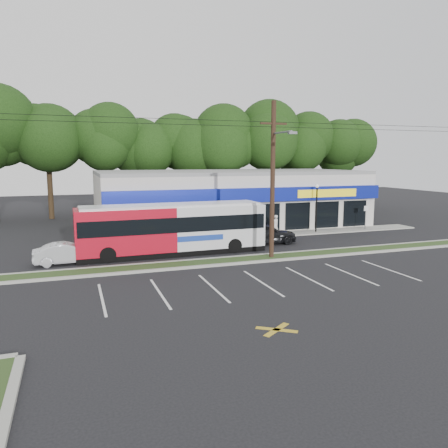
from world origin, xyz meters
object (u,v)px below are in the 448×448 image
sign_post (366,213)px  pedestrian_b (259,227)px  metrobus (173,228)px  lamp_post (317,203)px  utility_pole (271,175)px  pedestrian_a (275,226)px  car_dark (265,233)px  car_silver (67,253)px

sign_post → pedestrian_b: (-10.62, -0.07, -0.73)m
metrobus → pedestrian_b: size_ratio=7.70×
sign_post → lamp_post: bearing=177.4°
utility_pole → pedestrian_a: size_ratio=27.99×
car_dark → lamp_post: bearing=-62.1°
sign_post → pedestrian_b: size_ratio=1.34×
pedestrian_a → pedestrian_b: size_ratio=1.08×
metrobus → car_dark: size_ratio=2.67×
pedestrian_a → car_dark: bearing=33.2°
sign_post → car_dark: bearing=-165.4°
car_silver → pedestrian_a: pedestrian_a is taller
sign_post → car_dark: (-11.36, -2.95, -0.74)m
utility_pole → car_silver: (-12.35, 2.87, -4.75)m
metrobus → car_silver: metrobus is taller
pedestrian_a → pedestrian_b: (-1.52, 0.00, -0.07)m
utility_pole → lamp_post: (8.17, 7.87, -2.74)m
utility_pole → car_dark: utility_pole is taller
sign_post → car_dark: 11.76m
car_dark → pedestrian_b: pedestrian_b is taller
lamp_post → pedestrian_b: size_ratio=2.57×
sign_post → pedestrian_a: 9.11m
sign_post → pedestrian_b: sign_post is taller
lamp_post → pedestrian_a: size_ratio=2.38×
pedestrian_b → car_silver: bearing=30.6°
metrobus → lamp_post: bearing=16.3°
lamp_post → sign_post: size_ratio=1.91×
utility_pole → metrobus: size_ratio=3.92×
metrobus → car_dark: 7.53m
utility_pole → sign_post: size_ratio=22.47×
sign_post → pedestrian_a: (-9.09, -0.07, -0.66)m
lamp_post → car_silver: 21.22m
car_silver → pedestrian_a: bearing=-76.9°
car_dark → pedestrian_a: 3.67m
utility_pole → sign_post: bearing=30.1°
utility_pole → car_silver: bearing=166.9°
utility_pole → pedestrian_b: 9.21m
car_dark → pedestrian_a: (2.27, 2.88, 0.08)m
car_dark → car_silver: (-14.16, -1.83, -0.15)m
lamp_post → pedestrian_a: bearing=-175.8°
sign_post → car_dark: sign_post is taller
utility_pole → car_dark: size_ratio=10.49×
lamp_post → metrobus: (-13.74, -4.30, -0.86)m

